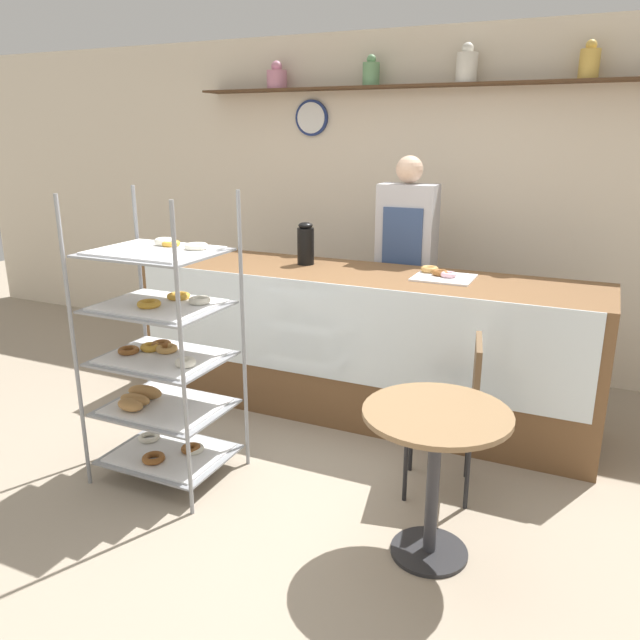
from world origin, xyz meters
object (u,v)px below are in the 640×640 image
Objects in this scene: person_worker at (406,266)px; coffee_carafe at (306,244)px; donut_tray_counter at (441,275)px; cafe_chair at (457,400)px; cafe_table at (435,449)px; pastry_rack at (162,359)px.

person_worker is 5.82× the size of coffee_carafe.
donut_tray_counter is (0.38, -0.45, 0.06)m from person_worker.
donut_tray_counter is at bearing -170.26° from cafe_chair.
cafe_chair is at bearing -61.53° from person_worker.
cafe_table is 0.83× the size of cafe_chair.
cafe_table is at bearing -47.12° from coffee_carafe.
coffee_carafe is at bearing -134.80° from cafe_chair.
cafe_chair is at bearing 93.17° from cafe_table.
donut_tray_counter is at bearing 104.17° from cafe_table.
person_worker reaches higher than cafe_table.
cafe_table is at bearing -2.92° from pastry_rack.
pastry_rack is 1.47m from coffee_carafe.
person_worker is 4.66× the size of donut_tray_counter.
cafe_table is 2.44× the size of coffee_carafe.
person_worker is at bearing 111.39° from cafe_table.
person_worker reaches higher than donut_tray_counter.
pastry_rack is 1.85m from donut_tray_counter.
donut_tray_counter is (-0.33, 0.86, 0.48)m from cafe_chair.
pastry_rack is at bearing -114.65° from person_worker.
cafe_table is at bearing -8.23° from cafe_chair.
pastry_rack is 4.31× the size of donut_tray_counter.
donut_tray_counter is (0.99, -0.01, -0.13)m from coffee_carafe.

